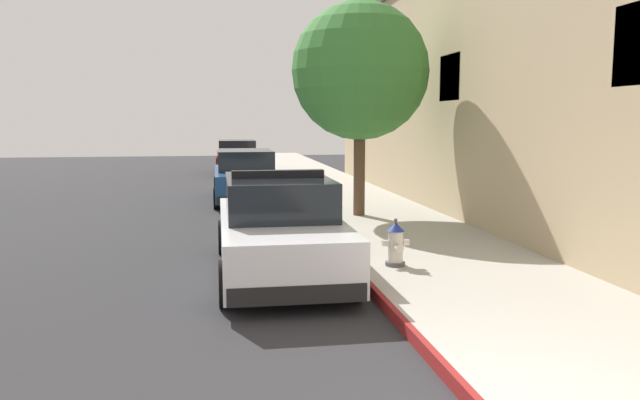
{
  "coord_description": "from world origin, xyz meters",
  "views": [
    {
      "loc": [
        -2.16,
        -4.19,
        2.48
      ],
      "look_at": [
        -0.3,
        7.21,
        1.0
      ],
      "focal_mm": 35.14,
      "sensor_mm": 36.0,
      "label": 1
    }
  ],
  "objects_px": {
    "police_cruiser": "(279,228)",
    "street_tree": "(360,72)",
    "fire_hydrant": "(396,244)",
    "parked_car_dark_far": "(237,158)",
    "parked_car_silver_ahead": "(245,177)"
  },
  "relations": [
    {
      "from": "parked_car_silver_ahead",
      "to": "parked_car_dark_far",
      "type": "relative_size",
      "value": 1.0
    },
    {
      "from": "street_tree",
      "to": "fire_hydrant",
      "type": "bearing_deg",
      "value": -96.6
    },
    {
      "from": "parked_car_silver_ahead",
      "to": "fire_hydrant",
      "type": "distance_m",
      "value": 10.0
    },
    {
      "from": "parked_car_dark_far",
      "to": "street_tree",
      "type": "bearing_deg",
      "value": -79.99
    },
    {
      "from": "police_cruiser",
      "to": "parked_car_silver_ahead",
      "type": "xyz_separation_m",
      "value": [
        -0.12,
        9.37,
        -0.0
      ]
    },
    {
      "from": "police_cruiser",
      "to": "fire_hydrant",
      "type": "height_order",
      "value": "police_cruiser"
    },
    {
      "from": "fire_hydrant",
      "to": "parked_car_silver_ahead",
      "type": "bearing_deg",
      "value": 101.27
    },
    {
      "from": "fire_hydrant",
      "to": "parked_car_dark_far",
      "type": "bearing_deg",
      "value": 95.54
    },
    {
      "from": "parked_car_silver_ahead",
      "to": "fire_hydrant",
      "type": "height_order",
      "value": "parked_car_silver_ahead"
    },
    {
      "from": "police_cruiser",
      "to": "parked_car_silver_ahead",
      "type": "distance_m",
      "value": 9.37
    },
    {
      "from": "police_cruiser",
      "to": "street_tree",
      "type": "relative_size",
      "value": 0.94
    },
    {
      "from": "parked_car_silver_ahead",
      "to": "parked_car_dark_far",
      "type": "xyz_separation_m",
      "value": [
        0.05,
        9.89,
        0.0
      ]
    },
    {
      "from": "fire_hydrant",
      "to": "street_tree",
      "type": "bearing_deg",
      "value": 83.4
    },
    {
      "from": "parked_car_silver_ahead",
      "to": "street_tree",
      "type": "xyz_separation_m",
      "value": [
        2.57,
        -4.45,
        2.89
      ]
    },
    {
      "from": "parked_car_dark_far",
      "to": "parked_car_silver_ahead",
      "type": "bearing_deg",
      "value": -90.26
    }
  ]
}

